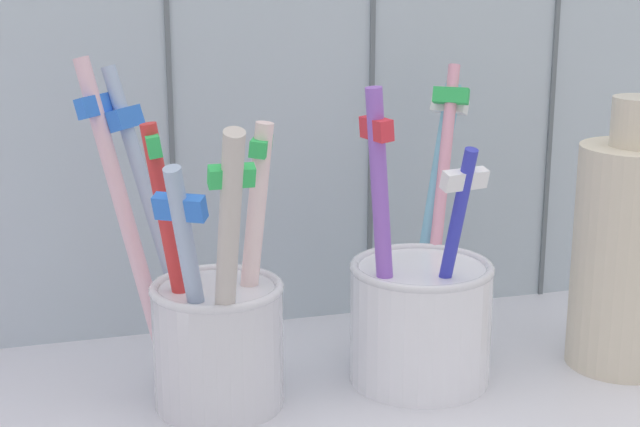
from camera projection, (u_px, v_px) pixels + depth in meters
counter_slab at (322, 407)px, 55.20cm from camera, size 64.00×22.00×2.00cm
tile_wall_back at (269, 2)px, 60.69cm from camera, size 64.00×2.20×45.00cm
toothbrush_cup_left at (211, 320)px, 52.45cm from camera, size 10.15×12.50×18.36cm
toothbrush_cup_right at (418, 307)px, 55.90cm from camera, size 9.28×11.74×17.09cm
ceramic_vase at (629, 251)px, 56.76cm from camera, size 6.35×6.35×15.81cm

